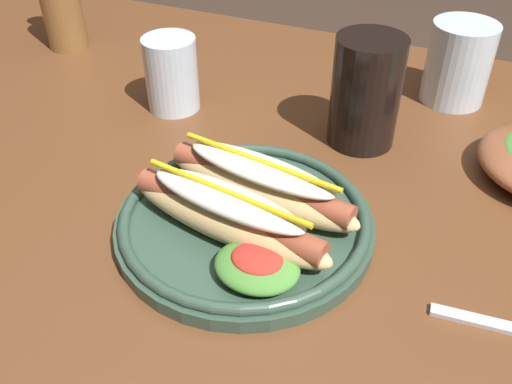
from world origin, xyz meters
TOP-DOWN VIEW (x-y plane):
  - dining_table at (0.00, 0.00)m, footprint 1.48×0.88m
  - hot_dog_plate at (0.04, -0.11)m, footprint 0.27×0.27m
  - soda_cup at (0.10, 0.11)m, footprint 0.09×0.09m
  - water_cup at (0.20, 0.27)m, footprint 0.09×0.09m
  - extra_cup at (-0.16, 0.09)m, footprint 0.07×0.07m

SIDE VIEW (x-z plane):
  - dining_table at x=0.00m, z-range 0.28..1.02m
  - hot_dog_plate at x=0.04m, z-range 0.73..0.80m
  - extra_cup at x=-0.16m, z-range 0.74..0.84m
  - water_cup at x=0.20m, z-range 0.74..0.85m
  - soda_cup at x=0.10m, z-range 0.74..0.88m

